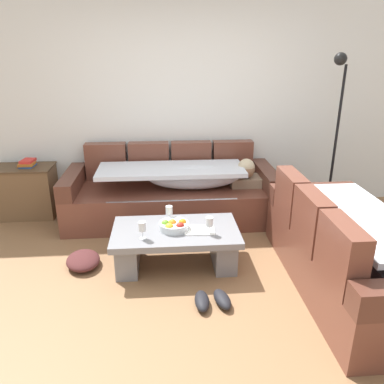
% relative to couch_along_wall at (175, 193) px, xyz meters
% --- Properties ---
extents(ground_plane, '(14.00, 14.00, 0.00)m').
position_rel_couch_along_wall_xyz_m(ground_plane, '(0.12, -1.63, -0.33)').
color(ground_plane, '#8A6341').
extents(back_wall, '(9.00, 0.10, 2.70)m').
position_rel_couch_along_wall_xyz_m(back_wall, '(0.12, 0.52, 1.02)').
color(back_wall, white).
rests_on(back_wall, ground_plane).
extents(couch_along_wall, '(2.51, 0.92, 0.88)m').
position_rel_couch_along_wall_xyz_m(couch_along_wall, '(0.00, 0.00, 0.00)').
color(couch_along_wall, brown).
rests_on(couch_along_wall, ground_plane).
extents(couch_near_window, '(0.92, 2.02, 0.88)m').
position_rel_couch_along_wall_xyz_m(couch_near_window, '(1.45, -1.58, 0.01)').
color(couch_near_window, brown).
rests_on(couch_near_window, ground_plane).
extents(coffee_table, '(1.20, 0.68, 0.38)m').
position_rel_couch_along_wall_xyz_m(coffee_table, '(-0.04, -1.10, -0.09)').
color(coffee_table, gray).
rests_on(coffee_table, ground_plane).
extents(fruit_bowl, '(0.28, 0.28, 0.10)m').
position_rel_couch_along_wall_xyz_m(fruit_bowl, '(-0.05, -1.10, 0.10)').
color(fruit_bowl, silver).
rests_on(fruit_bowl, coffee_table).
extents(wine_glass_near_left, '(0.07, 0.07, 0.17)m').
position_rel_couch_along_wall_xyz_m(wine_glass_near_left, '(-0.34, -1.26, 0.17)').
color(wine_glass_near_left, silver).
rests_on(wine_glass_near_left, coffee_table).
extents(wine_glass_near_right, '(0.07, 0.07, 0.17)m').
position_rel_couch_along_wall_xyz_m(wine_glass_near_right, '(0.27, -1.21, 0.17)').
color(wine_glass_near_right, silver).
rests_on(wine_glass_near_right, coffee_table).
extents(wine_glass_far_back, '(0.07, 0.07, 0.17)m').
position_rel_couch_along_wall_xyz_m(wine_glass_far_back, '(-0.09, -0.92, 0.17)').
color(wine_glass_far_back, silver).
rests_on(wine_glass_far_back, coffee_table).
extents(open_magazine, '(0.29, 0.23, 0.01)m').
position_rel_couch_along_wall_xyz_m(open_magazine, '(0.19, -1.14, 0.06)').
color(open_magazine, white).
rests_on(open_magazine, coffee_table).
extents(side_cabinet, '(0.72, 0.44, 0.64)m').
position_rel_couch_along_wall_xyz_m(side_cabinet, '(-1.85, 0.22, -0.01)').
color(side_cabinet, brown).
rests_on(side_cabinet, ground_plane).
extents(book_stack_on_cabinet, '(0.17, 0.21, 0.09)m').
position_rel_couch_along_wall_xyz_m(book_stack_on_cabinet, '(-1.78, 0.23, 0.35)').
color(book_stack_on_cabinet, '#2D569E').
rests_on(book_stack_on_cabinet, side_cabinet).
extents(floor_lamp, '(0.33, 0.31, 1.95)m').
position_rel_couch_along_wall_xyz_m(floor_lamp, '(1.90, -0.04, 0.79)').
color(floor_lamp, black).
rests_on(floor_lamp, ground_plane).
extents(pair_of_shoes, '(0.32, 0.29, 0.09)m').
position_rel_couch_along_wall_xyz_m(pair_of_shoes, '(0.24, -1.76, -0.28)').
color(pair_of_shoes, black).
rests_on(pair_of_shoes, ground_plane).
extents(crumpled_garment, '(0.40, 0.46, 0.12)m').
position_rel_couch_along_wall_xyz_m(crumpled_garment, '(-0.94, -1.06, -0.27)').
color(crumpled_garment, '#4C2323').
rests_on(crumpled_garment, ground_plane).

